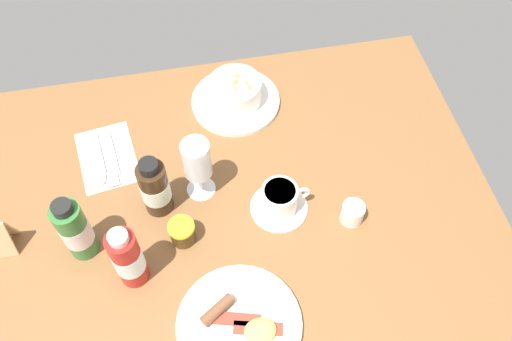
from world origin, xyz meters
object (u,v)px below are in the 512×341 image
(sauce_bottle_red, at_px, (128,258))
(wine_glass, at_px, (197,162))
(creamer_jug, at_px, (352,213))
(coffee_cup, at_px, (280,200))
(porridge_bowl, at_px, (235,94))
(menu_card, at_px, (0,236))
(breakfast_plate, at_px, (240,325))
(jam_jar, at_px, (182,232))
(cutlery_setting, at_px, (107,158))
(sauce_bottle_brown, at_px, (155,188))
(sauce_bottle_green, at_px, (75,230))

(sauce_bottle_red, bearing_deg, wine_glass, -131.76)
(creamer_jug, distance_m, wine_glass, 0.34)
(coffee_cup, bearing_deg, sauce_bottle_red, 16.82)
(creamer_jug, relative_size, sauce_bottle_red, 0.34)
(porridge_bowl, height_order, menu_card, menu_card)
(breakfast_plate, bearing_deg, jam_jar, -67.98)
(coffee_cup, bearing_deg, porridge_bowl, -82.59)
(sauce_bottle_red, xyz_separation_m, menu_card, (0.25, -0.11, -0.04))
(cutlery_setting, distance_m, sauce_bottle_brown, 0.19)
(coffee_cup, relative_size, menu_card, 1.45)
(breakfast_plate, bearing_deg, sauce_bottle_brown, -67.13)
(jam_jar, bearing_deg, menu_card, -8.48)
(wine_glass, bearing_deg, sauce_bottle_red, 48.24)
(sauce_bottle_green, bearing_deg, sauce_bottle_red, 140.50)
(jam_jar, relative_size, menu_card, 0.61)
(wine_glass, xyz_separation_m, breakfast_plate, (-0.03, 0.31, -0.10))
(breakfast_plate, bearing_deg, sauce_bottle_red, -37.25)
(jam_jar, height_order, menu_card, menu_card)
(cutlery_setting, height_order, menu_card, menu_card)
(cutlery_setting, xyz_separation_m, coffee_cup, (-0.36, 0.20, 0.03))
(breakfast_plate, height_order, menu_card, menu_card)
(creamer_jug, height_order, wine_glass, wine_glass)
(sauce_bottle_green, distance_m, menu_card, 0.16)
(coffee_cup, height_order, wine_glass, wine_glass)
(porridge_bowl, xyz_separation_m, sauce_bottle_green, (0.37, 0.32, 0.05))
(creamer_jug, xyz_separation_m, menu_card, (0.71, -0.08, 0.02))
(jam_jar, relative_size, sauce_bottle_brown, 0.34)
(jam_jar, xyz_separation_m, breakfast_plate, (-0.08, 0.20, -0.02))
(sauce_bottle_red, bearing_deg, creamer_jug, -175.02)
(coffee_cup, bearing_deg, menu_card, -2.10)
(jam_jar, distance_m, sauce_bottle_brown, 0.11)
(wine_glass, height_order, jam_jar, wine_glass)
(sauce_bottle_green, bearing_deg, wine_glass, -159.32)
(sauce_bottle_red, bearing_deg, menu_card, -24.53)
(jam_jar, xyz_separation_m, sauce_bottle_red, (0.10, 0.06, 0.05))
(cutlery_setting, height_order, sauce_bottle_red, sauce_bottle_red)
(creamer_jug, xyz_separation_m, jam_jar, (0.35, -0.02, 0.00))
(sauce_bottle_brown, xyz_separation_m, menu_card, (0.31, 0.03, -0.03))
(porridge_bowl, bearing_deg, coffee_cup, 97.41)
(wine_glass, distance_m, sauce_bottle_red, 0.23)
(coffee_cup, distance_m, breakfast_plate, 0.27)
(sauce_bottle_brown, xyz_separation_m, breakfast_plate, (-0.12, 0.29, -0.06))
(porridge_bowl, bearing_deg, jam_jar, 63.73)
(sauce_bottle_green, distance_m, breakfast_plate, 0.36)
(coffee_cup, xyz_separation_m, wine_glass, (0.16, -0.08, 0.07))
(porridge_bowl, height_order, wine_glass, wine_glass)
(sauce_bottle_green, bearing_deg, creamer_jug, 175.89)
(porridge_bowl, distance_m, wine_glass, 0.27)
(breakfast_plate, bearing_deg, porridge_bowl, -99.04)
(porridge_bowl, bearing_deg, cutlery_setting, 19.01)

